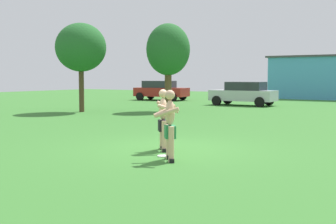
# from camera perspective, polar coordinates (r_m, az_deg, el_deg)

# --- Properties ---
(ground_plane) EXTENTS (80.00, 80.00, 0.00)m
(ground_plane) POSITION_cam_1_polar(r_m,az_deg,el_deg) (11.99, 0.15, -4.76)
(ground_plane) COLOR #38752D
(player_near) EXTENTS (0.78, 0.79, 1.62)m
(player_near) POSITION_cam_1_polar(r_m,az_deg,el_deg) (11.60, -0.60, -0.84)
(player_near) COLOR black
(player_near) RESTS_ON ground_plane
(player_in_green) EXTENTS (0.76, 0.75, 1.64)m
(player_in_green) POSITION_cam_1_polar(r_m,az_deg,el_deg) (10.21, 0.22, -1.54)
(player_in_green) COLOR black
(player_in_green) RESTS_ON ground_plane
(frisbee) EXTENTS (0.29, 0.29, 0.03)m
(frisbee) POSITION_cam_1_polar(r_m,az_deg,el_deg) (10.83, -0.61, -5.71)
(frisbee) COLOR white
(frisbee) RESTS_ON ground_plane
(car_silver_near_post) EXTENTS (4.32, 2.06, 1.58)m
(car_silver_near_post) POSITION_cam_1_polar(r_m,az_deg,el_deg) (29.93, 9.75, 2.42)
(car_silver_near_post) COLOR silver
(car_silver_near_post) RESTS_ON ground_plane
(car_red_mid_lot) EXTENTS (4.45, 2.34, 1.58)m
(car_red_mid_lot) POSITION_cam_1_polar(r_m,az_deg,el_deg) (36.03, -0.94, 2.85)
(car_red_mid_lot) COLOR maroon
(car_red_mid_lot) RESTS_ON ground_plane
(tree_left_field) EXTENTS (2.76, 2.76, 4.84)m
(tree_left_field) POSITION_cam_1_polar(r_m,az_deg,el_deg) (24.71, -11.20, 8.15)
(tree_left_field) COLOR #4C3823
(tree_left_field) RESTS_ON ground_plane
(tree_right_field) EXTENTS (2.44, 2.44, 4.88)m
(tree_right_field) POSITION_cam_1_polar(r_m,az_deg,el_deg) (24.77, 0.02, 7.98)
(tree_right_field) COLOR brown
(tree_right_field) RESTS_ON ground_plane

